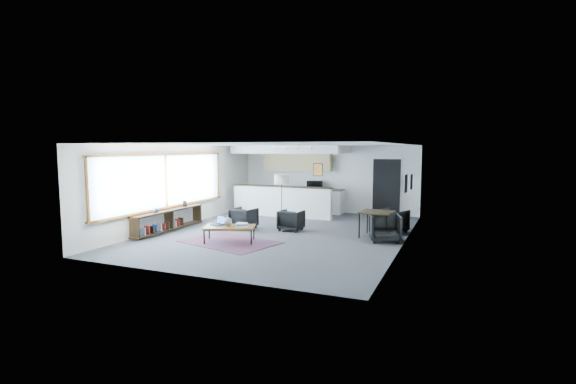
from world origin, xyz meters
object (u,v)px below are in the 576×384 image
at_px(dining_chair_far, 392,222).
at_px(book_stack, 242,225).
at_px(coffee_table, 230,227).
at_px(laptop, 219,222).
at_px(armchair_right, 291,219).
at_px(armchair_left, 244,217).
at_px(microwave, 315,184).
at_px(dining_table, 377,214).
at_px(floor_lamp, 282,181).
at_px(ceramic_pot, 228,222).
at_px(dining_chair_near, 385,229).

bearing_deg(dining_chair_far, book_stack, 63.20).
bearing_deg(coffee_table, laptop, 147.60).
height_order(laptop, armchair_right, armchair_right).
height_order(armchair_left, dining_chair_far, armchair_left).
distance_m(laptop, microwave, 5.81).
distance_m(coffee_table, dining_chair_far, 4.83).
distance_m(armchair_right, dining_chair_far, 3.02).
bearing_deg(dining_chair_far, dining_table, 91.27).
bearing_deg(dining_table, dining_chair_far, 68.11).
bearing_deg(floor_lamp, armchair_left, -127.18).
distance_m(book_stack, armchair_left, 2.03).
bearing_deg(coffee_table, floor_lamp, 64.50).
distance_m(book_stack, dining_chair_far, 4.52).
bearing_deg(microwave, book_stack, -94.51).
distance_m(ceramic_pot, dining_chair_far, 4.87).
bearing_deg(laptop, microwave, 103.10).
relative_size(book_stack, armchair_right, 0.56).
height_order(floor_lamp, dining_table, floor_lamp).
distance_m(floor_lamp, dining_table, 3.43).
height_order(dining_chair_near, dining_chair_far, dining_chair_near).
bearing_deg(dining_chair_far, laptop, 58.06).
bearing_deg(floor_lamp, dining_table, -13.24).
relative_size(dining_table, dining_chair_far, 1.42).
bearing_deg(dining_table, laptop, -151.22).
relative_size(coffee_table, armchair_left, 2.10).
bearing_deg(dining_table, dining_chair_near, -57.45).
bearing_deg(armchair_right, book_stack, 76.79).
bearing_deg(armchair_left, dining_chair_near, -176.31).
relative_size(armchair_left, armchair_right, 1.03).
xyz_separation_m(armchair_right, dining_table, (2.58, 0.06, 0.32)).
relative_size(coffee_table, dining_chair_far, 2.29).
height_order(book_stack, floor_lamp, floor_lamp).
distance_m(laptop, armchair_left, 1.82).
distance_m(book_stack, dining_chair_near, 3.82).
bearing_deg(armchair_left, armchair_right, -164.38).
distance_m(book_stack, armchair_right, 2.13).
distance_m(armchair_right, floor_lamp, 1.53).
xyz_separation_m(book_stack, dining_table, (3.14, 2.11, 0.18)).
xyz_separation_m(ceramic_pot, book_stack, (0.40, 0.05, -0.07)).
relative_size(dining_chair_far, microwave, 1.18).
relative_size(laptop, floor_lamp, 0.24).
distance_m(coffee_table, dining_chair_near, 4.16).
height_order(armchair_right, microwave, microwave).
height_order(coffee_table, armchair_left, armchair_left).
relative_size(coffee_table, dining_chair_near, 2.17).
xyz_separation_m(coffee_table, book_stack, (0.34, 0.07, 0.08)).
height_order(book_stack, armchair_right, armchair_right).
bearing_deg(dining_chair_far, armchair_left, 37.28).
bearing_deg(armchair_right, coffee_table, 69.04).
distance_m(laptop, floor_lamp, 3.08).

